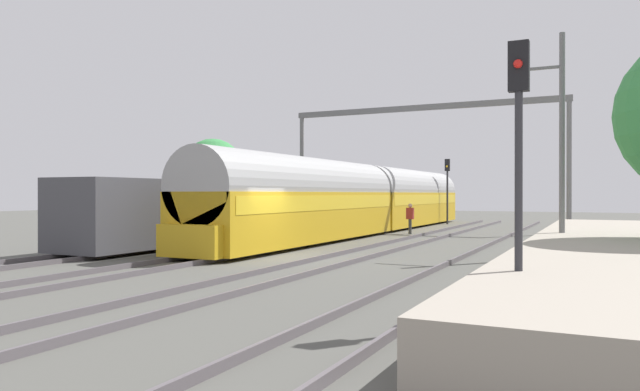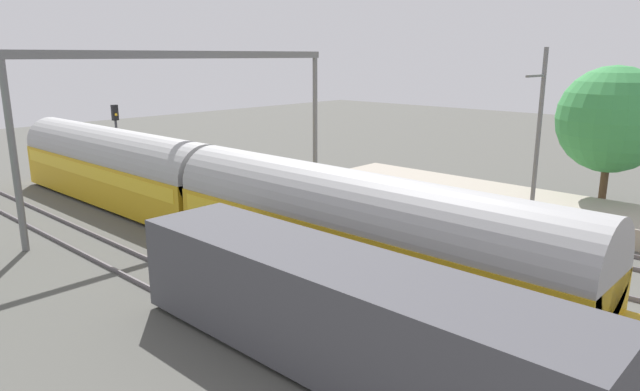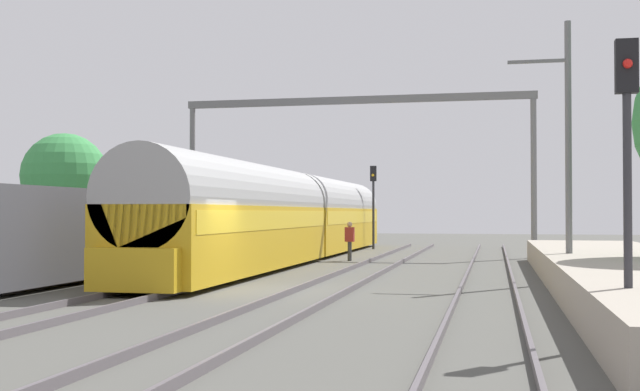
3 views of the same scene
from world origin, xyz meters
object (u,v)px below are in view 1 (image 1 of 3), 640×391
object	(u,v)px
passenger_train	(368,199)
person_crossing	(410,216)
railway_signal_far	(447,182)
railway_signal_near	(519,142)
freight_car	(186,212)
catenary_gantry	(422,135)

from	to	relation	value
passenger_train	person_crossing	bearing A→B (deg)	-0.99
passenger_train	railway_signal_far	size ratio (longest dim) A/B	6.74
person_crossing	railway_signal_far	distance (m)	11.79
railway_signal_near	passenger_train	bearing A→B (deg)	117.66
railway_signal_far	passenger_train	bearing A→B (deg)	-99.44
railway_signal_near	person_crossing	bearing A→B (deg)	111.90
freight_car	catenary_gantry	world-z (taller)	catenary_gantry
freight_car	railway_signal_far	world-z (taller)	railway_signal_far
passenger_train	freight_car	distance (m)	11.95
passenger_train	railway_signal_far	xyz separation A→B (m)	(1.92, 11.54, 1.16)
railway_signal_near	catenary_gantry	distance (m)	26.50
passenger_train	person_crossing	world-z (taller)	passenger_train
passenger_train	railway_signal_near	distance (m)	23.73
person_crossing	railway_signal_far	world-z (taller)	railway_signal_far
freight_car	railway_signal_far	distance (m)	23.56
person_crossing	railway_signal_near	size ratio (longest dim) A/B	0.34
railway_signal_near	railway_signal_far	xyz separation A→B (m)	(-9.08, 32.53, -0.09)
passenger_train	catenary_gantry	distance (m)	5.94
passenger_train	person_crossing	xyz separation A→B (m)	(2.58, -0.04, -0.94)
passenger_train	catenary_gantry	size ratio (longest dim) A/B	1.89
person_crossing	freight_car	bearing A→B (deg)	-118.46
railway_signal_near	railway_signal_far	distance (m)	33.77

